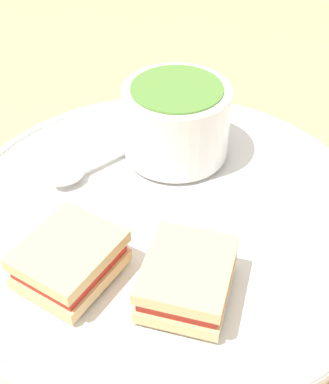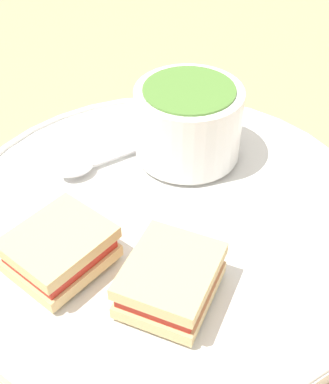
{
  "view_description": "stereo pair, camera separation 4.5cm",
  "coord_description": "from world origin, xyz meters",
  "px_view_note": "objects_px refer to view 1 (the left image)",
  "views": [
    {
      "loc": [
        -0.24,
        0.24,
        0.34
      ],
      "look_at": [
        0.0,
        0.0,
        0.04
      ],
      "focal_mm": 50.0,
      "sensor_mm": 36.0,
      "label": 1
    },
    {
      "loc": [
        -0.27,
        0.21,
        0.34
      ],
      "look_at": [
        0.0,
        0.0,
        0.04
      ],
      "focal_mm": 50.0,
      "sensor_mm": 36.0,
      "label": 2
    }
  ],
  "objects_px": {
    "spoon": "(75,173)",
    "soup_bowl": "(176,120)",
    "sandwich_half_near": "(73,262)",
    "sandwich_half_far": "(187,278)"
  },
  "relations": [
    {
      "from": "soup_bowl",
      "to": "spoon",
      "type": "distance_m",
      "value": 0.11
    },
    {
      "from": "soup_bowl",
      "to": "spoon",
      "type": "bearing_deg",
      "value": 67.73
    },
    {
      "from": "soup_bowl",
      "to": "spoon",
      "type": "xyz_separation_m",
      "value": [
        0.04,
        0.09,
        -0.03
      ]
    },
    {
      "from": "sandwich_half_near",
      "to": "spoon",
      "type": "bearing_deg",
      "value": -38.14
    },
    {
      "from": "spoon",
      "to": "soup_bowl",
      "type": "bearing_deg",
      "value": 163.46
    },
    {
      "from": "soup_bowl",
      "to": "sandwich_half_far",
      "type": "xyz_separation_m",
      "value": [
        -0.13,
        0.12,
        -0.02
      ]
    },
    {
      "from": "spoon",
      "to": "sandwich_half_near",
      "type": "height_order",
      "value": "sandwich_half_near"
    },
    {
      "from": "spoon",
      "to": "sandwich_half_near",
      "type": "relative_size",
      "value": 1.26
    },
    {
      "from": "soup_bowl",
      "to": "sandwich_half_near",
      "type": "relative_size",
      "value": 1.18
    },
    {
      "from": "sandwich_half_near",
      "to": "sandwich_half_far",
      "type": "relative_size",
      "value": 0.9
    }
  ]
}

